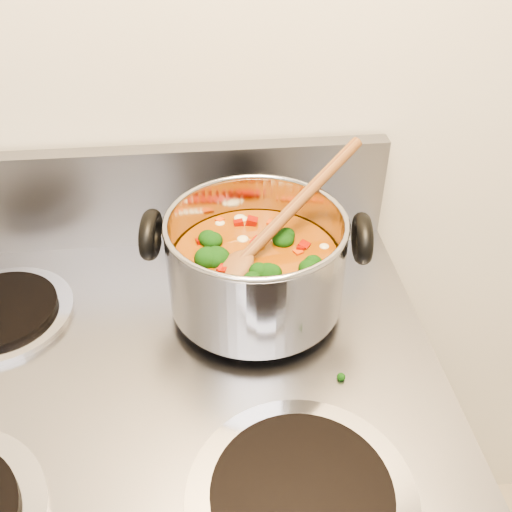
# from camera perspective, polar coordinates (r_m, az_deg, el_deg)

# --- Properties ---
(stockpot) EXTENTS (0.30, 0.24, 0.14)m
(stockpot) POSITION_cam_1_polar(r_m,az_deg,el_deg) (0.75, -0.00, -0.81)
(stockpot) COLOR #A8A8B1
(stockpot) RESTS_ON electric_range
(wooden_spoon) EXTENTS (0.24, 0.21, 0.12)m
(wooden_spoon) POSITION_cam_1_polar(r_m,az_deg,el_deg) (0.74, 1.02, 2.06)
(wooden_spoon) COLOR brown
(wooden_spoon) RESTS_ON stockpot
(cooktop_crumbs) EXTENTS (0.42, 0.19, 0.01)m
(cooktop_crumbs) POSITION_cam_1_polar(r_m,az_deg,el_deg) (0.87, -1.49, -1.04)
(cooktop_crumbs) COLOR black
(cooktop_crumbs) RESTS_ON electric_range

